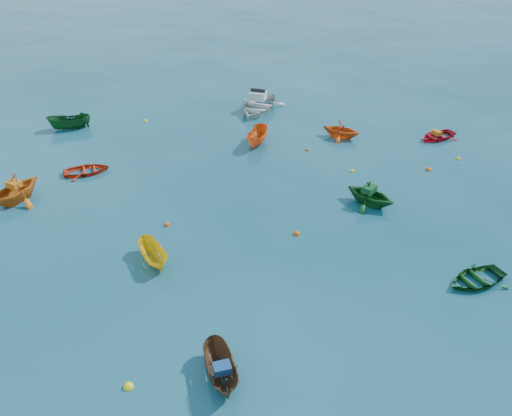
{
  "coord_description": "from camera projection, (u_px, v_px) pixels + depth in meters",
  "views": [
    {
      "loc": [
        1.49,
        -16.95,
        14.18
      ],
      "look_at": [
        0.0,
        5.0,
        0.4
      ],
      "focal_mm": 35.0,
      "sensor_mm": 36.0,
      "label": 1
    }
  ],
  "objects": [
    {
      "name": "ground",
      "position": [
        248.0,
        276.0,
        21.94
      ],
      "size": [
        160.0,
        160.0,
        0.0
      ],
      "primitive_type": "plane",
      "color": "#0A3B4E",
      "rests_on": "ground"
    },
    {
      "name": "sampan_brown_mid",
      "position": [
        222.0,
        378.0,
        17.3
      ],
      "size": [
        1.86,
        2.85,
        1.03
      ],
      "primitive_type": "imported",
      "rotation": [
        0.0,
        0.0,
        0.35
      ],
      "color": "brown",
      "rests_on": "ground"
    },
    {
      "name": "dinghy_orange_w",
      "position": [
        18.0,
        201.0,
        27.36
      ],
      "size": [
        3.69,
        3.94,
        1.67
      ],
      "primitive_type": "imported",
      "rotation": [
        0.0,
        0.0,
        -0.37
      ],
      "color": "orange",
      "rests_on": "ground"
    },
    {
      "name": "sampan_yellow_mid",
      "position": [
        155.0,
        262.0,
        22.78
      ],
      "size": [
        2.22,
        2.65,
        0.98
      ],
      "primitive_type": "imported",
      "rotation": [
        0.0,
        0.0,
        0.6
      ],
      "color": "yellow",
      "rests_on": "ground"
    },
    {
      "name": "dinghy_green_e",
      "position": [
        475.0,
        282.0,
        21.59
      ],
      "size": [
        3.38,
        3.05,
        0.57
      ],
      "primitive_type": "imported",
      "rotation": [
        0.0,
        0.0,
        -1.08
      ],
      "color": "#114A19",
      "rests_on": "ground"
    },
    {
      "name": "dinghy_red_nw",
      "position": [
        87.0,
        173.0,
        30.11
      ],
      "size": [
        3.24,
        2.82,
        0.56
      ],
      "primitive_type": "imported",
      "rotation": [
        0.0,
        0.0,
        1.96
      ],
      "color": "red",
      "rests_on": "ground"
    },
    {
      "name": "sampan_orange_n",
      "position": [
        258.0,
        144.0,
        33.62
      ],
      "size": [
        1.7,
        3.16,
        1.16
      ],
      "primitive_type": "imported",
      "rotation": [
        0.0,
        0.0,
        -0.2
      ],
      "color": "#E95B15",
      "rests_on": "ground"
    },
    {
      "name": "dinghy_green_n",
      "position": [
        369.0,
        204.0,
        27.04
      ],
      "size": [
        3.61,
        3.53,
        1.44
      ],
      "primitive_type": "imported",
      "rotation": [
        0.0,
        0.0,
        0.94
      ],
      "color": "#124F19",
      "rests_on": "ground"
    },
    {
      "name": "dinghy_red_ne",
      "position": [
        437.0,
        138.0,
        34.41
      ],
      "size": [
        3.47,
        3.22,
        0.59
      ],
      "primitive_type": "imported",
      "rotation": [
        0.0,
        0.0,
        -1.0
      ],
      "color": "red",
      "rests_on": "ground"
    },
    {
      "name": "dinghy_orange_far",
      "position": [
        341.0,
        138.0,
        34.51
      ],
      "size": [
        3.28,
        3.09,
        1.37
      ],
      "primitive_type": "imported",
      "rotation": [
        0.0,
        0.0,
        1.17
      ],
      "color": "#DD5614",
      "rests_on": "ground"
    },
    {
      "name": "sampan_green_far",
      "position": [
        71.0,
        129.0,
        35.82
      ],
      "size": [
        3.17,
        2.01,
        1.15
      ],
      "primitive_type": "imported",
      "rotation": [
        0.0,
        0.0,
        -1.25
      ],
      "color": "#10461A",
      "rests_on": "ground"
    },
    {
      "name": "motorboat_white",
      "position": [
        258.0,
        110.0,
        38.9
      ],
      "size": [
        4.58,
        5.64,
        1.63
      ],
      "primitive_type": "imported",
      "rotation": [
        0.0,
        0.0,
        -0.23
      ],
      "color": "silver",
      "rests_on": "ground"
    },
    {
      "name": "tarp_blue_a",
      "position": [
        222.0,
        368.0,
        16.82
      ],
      "size": [
        0.72,
        0.63,
        0.29
      ],
      "primitive_type": "cube",
      "rotation": [
        0.0,
        0.0,
        0.35
      ],
      "color": "navy",
      "rests_on": "sampan_brown_mid"
    },
    {
      "name": "tarp_orange_a",
      "position": [
        14.0,
        184.0,
        26.86
      ],
      "size": [
        0.86,
        0.76,
        0.34
      ],
      "primitive_type": "cube",
      "rotation": [
        0.0,
        0.0,
        -0.37
      ],
      "color": "orange",
      "rests_on": "dinghy_orange_w"
    },
    {
      "name": "tarp_green_b",
      "position": [
        369.0,
        189.0,
        26.62
      ],
      "size": [
        0.91,
        0.95,
        0.37
      ],
      "primitive_type": "cube",
      "rotation": [
        0.0,
        0.0,
        0.94
      ],
      "color": "#114520",
      "rests_on": "dinghy_green_n"
    },
    {
      "name": "tarp_orange_b",
      "position": [
        437.0,
        133.0,
        34.14
      ],
      "size": [
        0.68,
        0.73,
        0.28
      ],
      "primitive_type": "cube",
      "rotation": [
        0.0,
        0.0,
        -1.0
      ],
      "color": "#CB6814",
      "rests_on": "dinghy_red_ne"
    },
    {
      "name": "buoy_ye_a",
      "position": [
        129.0,
        387.0,
        16.97
      ],
      "size": [
        0.36,
        0.36,
        0.36
      ],
      "primitive_type": "sphere",
      "color": "yellow",
      "rests_on": "ground"
    },
    {
      "name": "buoy_or_b",
      "position": [
        297.0,
        234.0,
        24.64
      ],
      "size": [
        0.35,
        0.35,
        0.35
      ],
      "primitive_type": "sphere",
      "color": "#D9480B",
      "rests_on": "ground"
    },
    {
      "name": "buoy_or_c",
      "position": [
        167.0,
        225.0,
        25.31
      ],
      "size": [
        0.32,
        0.32,
        0.32
      ],
      "primitive_type": "sphere",
      "color": "#D2450B",
      "rests_on": "ground"
    },
    {
      "name": "buoy_ye_c",
      "position": [
        352.0,
        172.0,
        30.23
      ],
      "size": [
        0.3,
        0.3,
        0.3
      ],
      "primitive_type": "sphere",
      "color": "yellow",
      "rests_on": "ground"
    },
    {
      "name": "buoy_or_d",
      "position": [
        428.0,
        170.0,
        30.42
      ],
      "size": [
        0.35,
        0.35,
        0.35
      ],
      "primitive_type": "sphere",
      "color": "#E2570C",
      "rests_on": "ground"
    },
    {
      "name": "buoy_ye_d",
      "position": [
        145.0,
        121.0,
        37.05
      ],
      "size": [
        0.3,
        0.3,
        0.3
      ],
      "primitive_type": "sphere",
      "color": "yellow",
      "rests_on": "ground"
    },
    {
      "name": "buoy_or_e",
      "position": [
        308.0,
        150.0,
        32.78
      ],
      "size": [
        0.31,
        0.31,
        0.31
      ],
      "primitive_type": "sphere",
      "color": "#D25F0B",
      "rests_on": "ground"
    },
    {
      "name": "buoy_ye_e",
      "position": [
        458.0,
        159.0,
        31.65
      ],
      "size": [
        0.31,
        0.31,
        0.31
      ],
      "primitive_type": "sphere",
      "color": "gold",
      "rests_on": "ground"
    }
  ]
}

